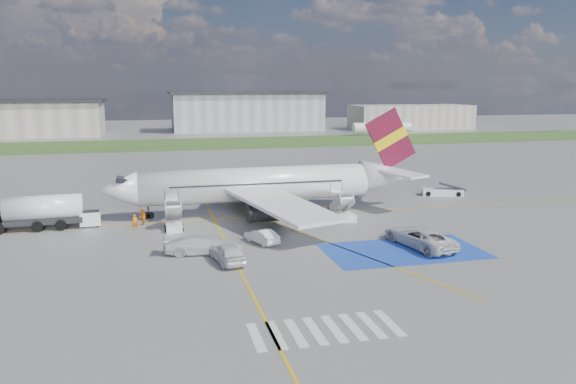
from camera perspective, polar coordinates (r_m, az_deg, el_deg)
name	(u,v)px	position (r m, az deg, el deg)	size (l,w,h in m)	color
ground	(284,246)	(51.61, -0.42, -5.53)	(400.00, 400.00, 0.00)	#60605E
grass_strip	(196,144)	(144.37, -9.29, 4.86)	(400.00, 30.00, 0.01)	#2D4C1E
taxiway_line_main	(259,217)	(62.96, -2.97, -2.55)	(120.00, 0.20, 0.01)	gold
taxiway_line_cross	(249,289)	(41.35, -3.97, -9.76)	(0.20, 60.00, 0.01)	gold
taxiway_line_diag	(259,217)	(62.96, -2.97, -2.55)	(0.20, 60.00, 0.01)	gold
staging_box	(404,251)	(51.24, 11.65, -5.88)	(14.00, 8.00, 0.01)	#1B40A2
crosswalk	(325,330)	(34.86, 3.74, -13.80)	(9.00, 4.00, 0.01)	silver
terminal_centre	(247,112)	(186.07, -4.18, 8.12)	(48.00, 18.00, 12.00)	gray
terminal_east	(410,117)	(196.57, 12.34, 7.45)	(40.00, 16.00, 8.00)	gray
airliner	(268,184)	(64.49, -2.03, 0.85)	(36.81, 32.95, 11.92)	silver
airstairs_fwd	(174,223)	(58.58, -11.53, -3.15)	(1.90, 5.20, 3.60)	silver
airstairs_aft	(345,214)	(62.04, 5.80, -2.20)	(1.90, 5.20, 3.60)	silver
fuel_tanker	(30,216)	(62.88, -24.70, -2.19)	(10.34, 3.27, 3.49)	black
gpu_cart	(90,220)	(62.00, -19.44, -2.65)	(2.09, 1.41, 1.69)	silver
belt_loader	(443,192)	(78.03, 15.44, -0.01)	(5.86, 3.54, 1.70)	silver
car_silver_a	(227,253)	(47.10, -6.18, -6.14)	(1.98, 4.93, 1.68)	silver
car_silver_b	(262,236)	(52.56, -2.70, -4.49)	(1.42, 4.07, 1.34)	silver
van_white_a	(420,234)	(52.63, 13.22, -4.17)	(2.90, 6.29, 2.36)	silver
van_white_b	(204,242)	(49.68, -8.51, -5.07)	(2.13, 5.25, 2.06)	silver
crew_fwd	(135,222)	(59.31, -15.29, -2.96)	(0.59, 0.39, 1.62)	orange
crew_nose	(143,217)	(61.00, -14.56, -2.49)	(0.84, 0.66, 1.73)	orange
crew_aft	(325,215)	(60.00, 3.82, -2.31)	(1.10, 0.46, 1.88)	orange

